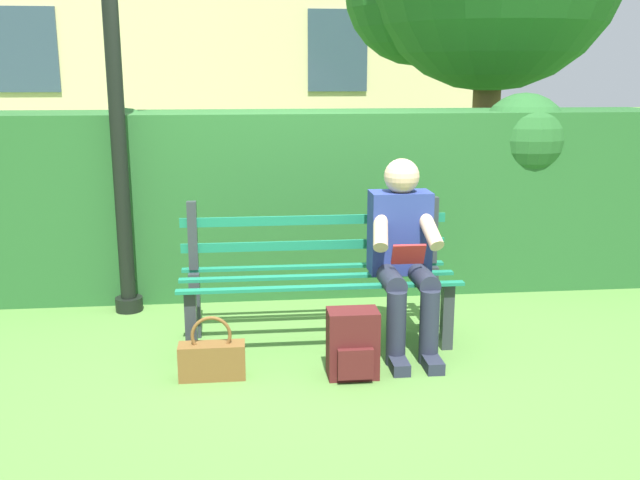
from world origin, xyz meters
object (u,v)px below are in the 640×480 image
park_bench (317,274)px  person_seated (403,250)px  backpack (353,344)px  handbag (212,359)px  lamp_post (113,54)px

park_bench → person_seated: size_ratio=1.47×
backpack → handbag: (0.80, -0.06, -0.08)m
park_bench → handbag: bearing=40.4°
park_bench → person_seated: (-0.52, 0.18, 0.19)m
backpack → lamp_post: lamp_post is taller
backpack → lamp_post: size_ratio=0.12×
backpack → handbag: size_ratio=1.05×
park_bench → handbag: 0.92m
park_bench → person_seated: 0.58m
backpack → park_bench: bearing=-77.3°
backpack → handbag: 0.80m
park_bench → handbag: (0.66, 0.56, -0.32)m
backpack → lamp_post: 2.54m
backpack → person_seated: bearing=-130.8°
handbag → backpack: bearing=175.8°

